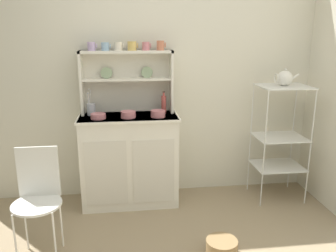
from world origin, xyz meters
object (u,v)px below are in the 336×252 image
(cup_lilac_0, at_px, (92,46))
(utensil_jar, at_px, (91,109))
(hutch_cabinet, at_px, (130,159))
(porcelain_teapot, at_px, (285,78))
(bakers_rack, at_px, (280,129))
(floor_basket, at_px, (222,247))
(hutch_shelf_unit, at_px, (127,76))
(wire_chair, at_px, (38,193))
(bowl_mixing_large, at_px, (98,116))
(jam_bottle, at_px, (164,104))

(cup_lilac_0, bearing_deg, utensil_jar, -126.73)
(hutch_cabinet, distance_m, porcelain_teapot, 1.69)
(porcelain_teapot, bearing_deg, bakers_rack, 0.00)
(hutch_cabinet, bearing_deg, floor_basket, -54.81)
(hutch_shelf_unit, xyz_separation_m, floor_basket, (0.68, -1.12, -1.19))
(wire_chair, bearing_deg, utensil_jar, 59.15)
(wire_chair, bearing_deg, hutch_shelf_unit, 44.57)
(bowl_mixing_large, bearing_deg, hutch_cabinet, 14.87)
(floor_basket, distance_m, bowl_mixing_large, 1.56)
(floor_basket, xyz_separation_m, bowl_mixing_large, (-0.96, 0.89, 0.86))
(hutch_cabinet, height_order, bakers_rack, bakers_rack)
(floor_basket, bearing_deg, bakers_rack, 47.47)
(bakers_rack, xyz_separation_m, utensil_jar, (-1.85, 0.14, 0.23))
(porcelain_teapot, bearing_deg, hutch_shelf_unit, 171.36)
(jam_bottle, bearing_deg, porcelain_teapot, -7.58)
(floor_basket, distance_m, porcelain_teapot, 1.69)
(hutch_cabinet, relative_size, hutch_shelf_unit, 1.08)
(bowl_mixing_large, relative_size, jam_bottle, 0.64)
(bowl_mixing_large, bearing_deg, porcelain_teapot, 0.21)
(hutch_cabinet, bearing_deg, cup_lilac_0, 158.91)
(bakers_rack, xyz_separation_m, cup_lilac_0, (-1.82, 0.19, 0.81))
(cup_lilac_0, height_order, utensil_jar, cup_lilac_0)
(floor_basket, bearing_deg, jam_bottle, 107.44)
(wire_chair, relative_size, bowl_mixing_large, 6.15)
(utensil_jar, bearing_deg, bowl_mixing_large, -63.90)
(hutch_shelf_unit, bearing_deg, utensil_jar, -166.62)
(cup_lilac_0, height_order, bowl_mixing_large, cup_lilac_0)
(floor_basket, bearing_deg, utensil_jar, 134.67)
(hutch_cabinet, distance_m, bakers_rack, 1.53)
(bakers_rack, relative_size, floor_basket, 4.75)
(hutch_shelf_unit, distance_m, utensil_jar, 0.47)
(jam_bottle, bearing_deg, cup_lilac_0, 176.91)
(porcelain_teapot, bearing_deg, cup_lilac_0, 174.06)
(bowl_mixing_large, relative_size, porcelain_teapot, 0.58)
(floor_basket, height_order, porcelain_teapot, porcelain_teapot)
(utensil_jar, bearing_deg, wire_chair, -111.63)
(cup_lilac_0, bearing_deg, bakers_rack, -5.93)
(hutch_cabinet, distance_m, floor_basket, 1.24)
(wire_chair, distance_m, cup_lilac_0, 1.41)
(hutch_cabinet, height_order, jam_bottle, jam_bottle)
(hutch_shelf_unit, height_order, bowl_mixing_large, hutch_shelf_unit)
(hutch_cabinet, xyz_separation_m, hutch_shelf_unit, (-0.00, 0.16, 0.79))
(jam_bottle, bearing_deg, floor_basket, -72.56)
(wire_chair, relative_size, jam_bottle, 3.96)
(hutch_cabinet, relative_size, bowl_mixing_large, 6.87)
(cup_lilac_0, relative_size, utensil_jar, 0.35)
(wire_chair, bearing_deg, jam_bottle, 30.65)
(hutch_shelf_unit, height_order, bakers_rack, hutch_shelf_unit)
(cup_lilac_0, relative_size, jam_bottle, 0.41)
(jam_bottle, bearing_deg, utensil_jar, -179.32)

